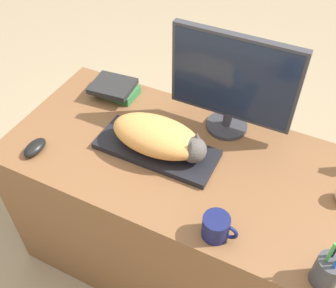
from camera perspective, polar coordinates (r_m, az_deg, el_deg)
The scene contains 8 objects.
desk at distance 1.77m, azimuth 1.59°, elevation -10.03°, with size 1.36×0.67×0.73m.
keyboard at distance 1.49m, azimuth -1.66°, elevation -0.78°, with size 0.47×0.19×0.02m.
cat at distance 1.44m, azimuth -1.12°, elevation 0.98°, with size 0.37×0.18×0.12m.
monitor at distance 1.48m, azimuth 9.36°, elevation 8.91°, with size 0.48×0.17×0.42m.
computer_mouse at distance 1.57m, azimuth -18.76°, elevation -0.48°, with size 0.06×0.11×0.04m.
coffee_mug at distance 1.25m, azimuth 7.06°, elevation -11.88°, with size 0.12×0.09×0.08m.
pen_cup at distance 1.23m, azimuth 22.10°, elevation -16.65°, with size 0.08×0.08×0.19m.
book_stack at distance 1.76m, azimuth -7.68°, elevation 7.99°, with size 0.20×0.17×0.06m.
Camera 1 is at (0.41, -0.60, 1.82)m, focal length 42.00 mm.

